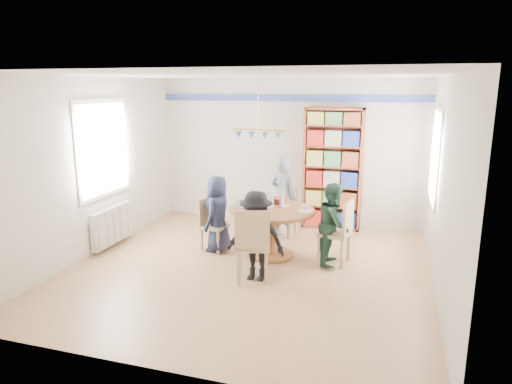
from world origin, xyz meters
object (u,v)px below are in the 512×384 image
at_px(bookshelf, 333,170).
at_px(person_right, 334,224).
at_px(chair_near, 253,242).
at_px(radiator, 112,225).
at_px(person_near, 256,236).
at_px(chair_left, 210,222).
at_px(chair_far, 287,210).
at_px(person_far, 284,197).
at_px(dining_table, 272,221).
at_px(chair_right, 340,229).
at_px(person_left, 218,214).

bearing_deg(bookshelf, person_right, -81.25).
height_order(chair_near, person_right, person_right).
bearing_deg(radiator, person_near, -12.65).
distance_m(person_right, bookshelf, 1.83).
xyz_separation_m(chair_left, bookshelf, (1.68, 1.73, 0.62)).
relative_size(radiator, chair_far, 1.18).
bearing_deg(person_far, chair_near, 112.20).
bearing_deg(dining_table, bookshelf, 68.46).
height_order(chair_right, chair_near, chair_near).
bearing_deg(chair_far, person_far, -114.36).
xyz_separation_m(dining_table, chair_near, (0.01, -1.00, 0.00)).
xyz_separation_m(radiator, chair_left, (1.60, 0.31, 0.11)).
bearing_deg(bookshelf, chair_right, -78.28).
bearing_deg(chair_right, dining_table, 179.36).
distance_m(dining_table, chair_far, 1.03).
height_order(chair_left, person_left, person_left).
bearing_deg(dining_table, person_right, -2.20).
relative_size(person_right, person_far, 0.86).
distance_m(chair_far, person_left, 1.36).
height_order(chair_left, person_far, person_far).
distance_m(radiator, dining_table, 2.62).
bearing_deg(bookshelf, chair_left, -134.19).
distance_m(person_left, bookshelf, 2.37).
height_order(chair_left, chair_near, chair_near).
bearing_deg(chair_near, bookshelf, 76.20).
xyz_separation_m(person_far, bookshelf, (0.72, 0.77, 0.37)).
height_order(person_right, person_near, person_near).
height_order(person_near, bookshelf, bookshelf).
xyz_separation_m(radiator, person_right, (3.54, 0.29, 0.26)).
relative_size(person_left, person_right, 1.00).
bearing_deg(chair_right, radiator, -175.06).
xyz_separation_m(chair_near, person_left, (-0.88, 0.99, 0.04)).
relative_size(dining_table, chair_right, 1.36).
height_order(person_right, bookshelf, bookshelf).
relative_size(chair_left, chair_right, 0.88).
relative_size(chair_near, person_near, 0.83).
height_order(person_left, bookshelf, bookshelf).
distance_m(dining_table, chair_right, 1.04).
height_order(chair_near, person_left, person_left).
distance_m(chair_far, person_far, 0.26).
bearing_deg(radiator, bookshelf, 31.95).
bearing_deg(chair_right, person_right, -164.40).
height_order(dining_table, chair_near, chair_near).
bearing_deg(chair_far, chair_near, -89.56).
bearing_deg(chair_near, chair_right, 43.95).
distance_m(radiator, chair_left, 1.63).
distance_m(dining_table, chair_near, 1.00).
distance_m(chair_left, bookshelf, 2.49).
xyz_separation_m(chair_left, person_near, (1.03, -0.90, 0.15)).
bearing_deg(chair_near, dining_table, 90.57).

